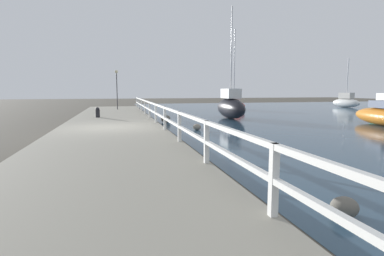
{
  "coord_description": "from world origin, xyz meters",
  "views": [
    {
      "loc": [
        0.28,
        -13.63,
        1.9
      ],
      "look_at": [
        2.8,
        -3.63,
        0.61
      ],
      "focal_mm": 28.0,
      "sensor_mm": 36.0,
      "label": 1
    }
  ],
  "objects_px": {
    "mooring_bollard": "(98,112)",
    "sailboat_orange": "(384,115)",
    "dock_lamp": "(117,80)",
    "sailboat_black": "(231,106)",
    "sailboat_red": "(234,104)",
    "sailboat_white": "(346,102)"
  },
  "relations": [
    {
      "from": "mooring_bollard",
      "to": "sailboat_orange",
      "type": "bearing_deg",
      "value": -20.06
    },
    {
      "from": "dock_lamp",
      "to": "sailboat_black",
      "type": "height_order",
      "value": "sailboat_black"
    },
    {
      "from": "mooring_bollard",
      "to": "sailboat_black",
      "type": "bearing_deg",
      "value": 2.87
    },
    {
      "from": "mooring_bollard",
      "to": "sailboat_orange",
      "type": "xyz_separation_m",
      "value": [
        15.27,
        -5.57,
        -0.04
      ]
    },
    {
      "from": "sailboat_red",
      "to": "sailboat_white",
      "type": "bearing_deg",
      "value": 5.5
    },
    {
      "from": "sailboat_white",
      "to": "sailboat_red",
      "type": "distance_m",
      "value": 14.04
    },
    {
      "from": "sailboat_white",
      "to": "sailboat_red",
      "type": "relative_size",
      "value": 0.71
    },
    {
      "from": "sailboat_white",
      "to": "sailboat_black",
      "type": "xyz_separation_m",
      "value": [
        -17.86,
        -9.67,
        0.17
      ]
    },
    {
      "from": "sailboat_red",
      "to": "sailboat_orange",
      "type": "bearing_deg",
      "value": -77.23
    },
    {
      "from": "mooring_bollard",
      "to": "dock_lamp",
      "type": "distance_m",
      "value": 7.92
    },
    {
      "from": "sailboat_orange",
      "to": "dock_lamp",
      "type": "bearing_deg",
      "value": 149.05
    },
    {
      "from": "sailboat_black",
      "to": "sailboat_orange",
      "type": "distance_m",
      "value": 8.91
    },
    {
      "from": "mooring_bollard",
      "to": "dock_lamp",
      "type": "xyz_separation_m",
      "value": [
        1.18,
        7.53,
        2.15
      ]
    },
    {
      "from": "sailboat_black",
      "to": "dock_lamp",
      "type": "bearing_deg",
      "value": 139.43
    },
    {
      "from": "sailboat_white",
      "to": "sailboat_black",
      "type": "bearing_deg",
      "value": -161.13
    },
    {
      "from": "sailboat_white",
      "to": "sailboat_orange",
      "type": "height_order",
      "value": "sailboat_orange"
    },
    {
      "from": "sailboat_black",
      "to": "mooring_bollard",
      "type": "bearing_deg",
      "value": -174.33
    },
    {
      "from": "mooring_bollard",
      "to": "sailboat_red",
      "type": "bearing_deg",
      "value": 36.71
    },
    {
      "from": "sailboat_black",
      "to": "sailboat_white",
      "type": "bearing_deg",
      "value": 31.23
    },
    {
      "from": "sailboat_black",
      "to": "sailboat_red",
      "type": "distance_m",
      "value": 9.71
    },
    {
      "from": "mooring_bollard",
      "to": "dock_lamp",
      "type": "bearing_deg",
      "value": 81.08
    },
    {
      "from": "sailboat_orange",
      "to": "mooring_bollard",
      "type": "bearing_deg",
      "value": 171.94
    }
  ]
}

